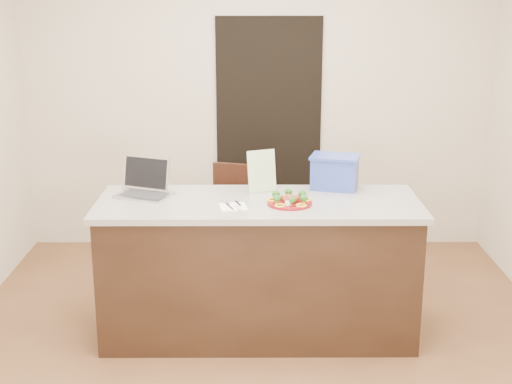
{
  "coord_description": "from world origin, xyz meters",
  "views": [
    {
      "loc": [
        -0.03,
        -4.09,
        2.23
      ],
      "look_at": [
        -0.02,
        0.2,
        0.99
      ],
      "focal_mm": 50.0,
      "sensor_mm": 36.0,
      "label": 1
    }
  ],
  "objects_px": {
    "plate": "(290,203)",
    "napkin": "(233,207)",
    "island": "(258,268)",
    "laptop": "(145,184)",
    "yogurt_bottle": "(288,205)",
    "chair": "(239,217)",
    "blue_box": "(335,172)"
  },
  "relations": [
    {
      "from": "napkin",
      "to": "chair",
      "type": "height_order",
      "value": "napkin"
    },
    {
      "from": "island",
      "to": "laptop",
      "type": "distance_m",
      "value": 0.92
    },
    {
      "from": "yogurt_bottle",
      "to": "blue_box",
      "type": "bearing_deg",
      "value": 54.83
    },
    {
      "from": "yogurt_bottle",
      "to": "laptop",
      "type": "bearing_deg",
      "value": 159.31
    },
    {
      "from": "laptop",
      "to": "island",
      "type": "bearing_deg",
      "value": 10.03
    },
    {
      "from": "plate",
      "to": "island",
      "type": "bearing_deg",
      "value": 158.03
    },
    {
      "from": "plate",
      "to": "yogurt_bottle",
      "type": "relative_size",
      "value": 3.95
    },
    {
      "from": "plate",
      "to": "blue_box",
      "type": "xyz_separation_m",
      "value": [
        0.32,
        0.37,
        0.1
      ]
    },
    {
      "from": "yogurt_bottle",
      "to": "napkin",
      "type": "bearing_deg",
      "value": 171.02
    },
    {
      "from": "napkin",
      "to": "blue_box",
      "type": "distance_m",
      "value": 0.81
    },
    {
      "from": "island",
      "to": "yogurt_bottle",
      "type": "xyz_separation_m",
      "value": [
        0.18,
        -0.19,
        0.49
      ]
    },
    {
      "from": "yogurt_bottle",
      "to": "chair",
      "type": "height_order",
      "value": "yogurt_bottle"
    },
    {
      "from": "napkin",
      "to": "yogurt_bottle",
      "type": "bearing_deg",
      "value": -8.98
    },
    {
      "from": "laptop",
      "to": "blue_box",
      "type": "xyz_separation_m",
      "value": [
        1.26,
        0.13,
        0.05
      ]
    },
    {
      "from": "laptop",
      "to": "blue_box",
      "type": "bearing_deg",
      "value": 28.01
    },
    {
      "from": "island",
      "to": "napkin",
      "type": "bearing_deg",
      "value": -139.07
    },
    {
      "from": "plate",
      "to": "laptop",
      "type": "relative_size",
      "value": 0.7
    },
    {
      "from": "plate",
      "to": "napkin",
      "type": "height_order",
      "value": "plate"
    },
    {
      "from": "yogurt_bottle",
      "to": "chair",
      "type": "relative_size",
      "value": 0.08
    },
    {
      "from": "plate",
      "to": "chair",
      "type": "bearing_deg",
      "value": 109.5
    },
    {
      "from": "island",
      "to": "laptop",
      "type": "bearing_deg",
      "value": 168.07
    },
    {
      "from": "plate",
      "to": "laptop",
      "type": "height_order",
      "value": "laptop"
    },
    {
      "from": "island",
      "to": "yogurt_bottle",
      "type": "relative_size",
      "value": 28.81
    },
    {
      "from": "yogurt_bottle",
      "to": "chair",
      "type": "xyz_separation_m",
      "value": [
        -0.32,
        1.07,
        -0.43
      ]
    },
    {
      "from": "plate",
      "to": "napkin",
      "type": "distance_m",
      "value": 0.36
    },
    {
      "from": "plate",
      "to": "yogurt_bottle",
      "type": "distance_m",
      "value": 0.11
    },
    {
      "from": "yogurt_bottle",
      "to": "laptop",
      "type": "xyz_separation_m",
      "value": [
        -0.92,
        0.35,
        0.04
      ]
    },
    {
      "from": "plate",
      "to": "blue_box",
      "type": "bearing_deg",
      "value": 48.97
    },
    {
      "from": "napkin",
      "to": "plate",
      "type": "bearing_deg",
      "value": 9.49
    },
    {
      "from": "plate",
      "to": "laptop",
      "type": "xyz_separation_m",
      "value": [
        -0.94,
        0.24,
        0.05
      ]
    },
    {
      "from": "plate",
      "to": "napkin",
      "type": "xyz_separation_m",
      "value": [
        -0.35,
        -0.06,
        -0.01
      ]
    },
    {
      "from": "island",
      "to": "napkin",
      "type": "relative_size",
      "value": 12.57
    }
  ]
}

